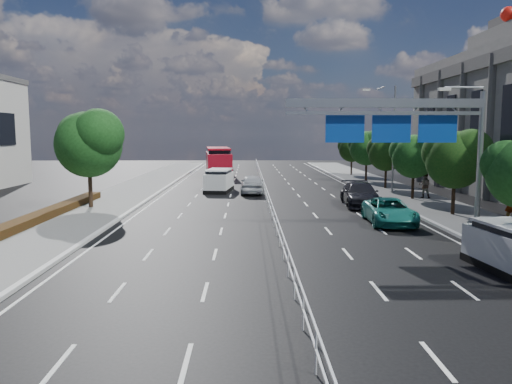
{
  "coord_description": "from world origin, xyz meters",
  "views": [
    {
      "loc": [
        -1.44,
        -15.55,
        5.04
      ],
      "look_at": [
        -1.03,
        7.1,
        2.4
      ],
      "focal_mm": 35.0,
      "sensor_mm": 36.0,
      "label": 1
    }
  ],
  "objects": [
    {
      "name": "far_tree_h",
      "position": [
        11.24,
        44.48,
        3.42
      ],
      "size": [
        3.41,
        3.18,
        4.91
      ],
      "color": "black",
      "rests_on": "ground"
    },
    {
      "name": "far_tree_g",
      "position": [
        11.25,
        36.98,
        3.75
      ],
      "size": [
        3.96,
        3.69,
        5.45
      ],
      "color": "black",
      "rests_on": "ground"
    },
    {
      "name": "near_car_dark",
      "position": [
        -4.43,
        56.09,
        0.69
      ],
      "size": [
        1.72,
        4.24,
        1.37
      ],
      "primitive_type": "imported",
      "rotation": [
        0.0,
        0.0,
        3.21
      ],
      "color": "black",
      "rests_on": "ground"
    },
    {
      "name": "parked_car_teal",
      "position": [
        6.56,
        12.0,
        0.72
      ],
      "size": [
        2.61,
        5.26,
        1.43
      ],
      "primitive_type": "imported",
      "rotation": [
        0.0,
        0.0,
        -0.05
      ],
      "color": "#197166",
      "rests_on": "ground"
    },
    {
      "name": "kerb_near",
      "position": [
        -9.0,
        0.0,
        0.07
      ],
      "size": [
        0.25,
        140.0,
        0.15
      ],
      "primitive_type": "cube",
      "color": "silver",
      "rests_on": "ground"
    },
    {
      "name": "parked_car_dark",
      "position": [
        6.5,
        19.0,
        0.82
      ],
      "size": [
        2.65,
        5.8,
        1.65
      ],
      "primitive_type": "imported",
      "rotation": [
        0.0,
        0.0,
        -0.06
      ],
      "color": "black",
      "rests_on": "ground"
    },
    {
      "name": "ground",
      "position": [
        0.0,
        0.0,
        0.0
      ],
      "size": [
        160.0,
        160.0,
        0.0
      ],
      "primitive_type": "plane",
      "color": "black",
      "rests_on": "ground"
    },
    {
      "name": "overhead_gantry",
      "position": [
        6.74,
        10.05,
        5.61
      ],
      "size": [
        10.24,
        0.38,
        7.45
      ],
      "color": "gray",
      "rests_on": "ground"
    },
    {
      "name": "far_tree_d",
      "position": [
        11.25,
        14.48,
        3.69
      ],
      "size": [
        3.85,
        3.59,
        5.34
      ],
      "color": "black",
      "rests_on": "ground"
    },
    {
      "name": "pedestrian_b",
      "position": [
        12.24,
        22.35,
        1.1
      ],
      "size": [
        1.13,
        1.01,
        1.92
      ],
      "primitive_type": "imported",
      "rotation": [
        0.0,
        0.0,
        2.78
      ],
      "color": "gray",
      "rests_on": "sidewalk_far"
    },
    {
      "name": "near_tree_back",
      "position": [
        -11.94,
        17.97,
        4.61
      ],
      "size": [
        4.84,
        4.51,
        6.69
      ],
      "color": "black",
      "rests_on": "ground"
    },
    {
      "name": "median_fence",
      "position": [
        0.0,
        22.5,
        0.53
      ],
      "size": [
        0.05,
        85.0,
        1.02
      ],
      "color": "silver",
      "rests_on": "ground"
    },
    {
      "name": "streetlight_far",
      "position": [
        10.5,
        26.0,
        5.21
      ],
      "size": [
        2.78,
        2.4,
        9.0
      ],
      "color": "gray",
      "rests_on": "ground"
    },
    {
      "name": "white_minivan",
      "position": [
        -3.9,
        28.03,
        0.98
      ],
      "size": [
        2.52,
        4.79,
        1.99
      ],
      "rotation": [
        0.0,
        0.0,
        -0.12
      ],
      "color": "black",
      "rests_on": "ground"
    },
    {
      "name": "pedestrian_a",
      "position": [
        13.4,
        11.89,
        1.1
      ],
      "size": [
        0.73,
        0.5,
        1.93
      ],
      "primitive_type": "imported",
      "rotation": [
        0.0,
        0.0,
        3.08
      ],
      "color": "gray",
      "rests_on": "sidewalk_far"
    },
    {
      "name": "near_car_silver",
      "position": [
        -1.0,
        26.48,
        0.82
      ],
      "size": [
        1.99,
        4.85,
        1.65
      ],
      "primitive_type": "imported",
      "rotation": [
        0.0,
        0.0,
        3.13
      ],
      "color": "#B9BCC1",
      "rests_on": "ground"
    },
    {
      "name": "far_tree_f",
      "position": [
        11.24,
        29.48,
        3.49
      ],
      "size": [
        3.52,
        3.28,
        5.02
      ],
      "color": "black",
      "rests_on": "ground"
    },
    {
      "name": "far_tree_e",
      "position": [
        11.25,
        21.98,
        3.56
      ],
      "size": [
        3.63,
        3.38,
        5.13
      ],
      "color": "black",
      "rests_on": "ground"
    },
    {
      "name": "red_bus",
      "position": [
        -4.92,
        44.4,
        1.79
      ],
      "size": [
        3.88,
        11.69,
        3.43
      ],
      "rotation": [
        0.0,
        0.0,
        0.1
      ],
      "color": "black",
      "rests_on": "ground"
    }
  ]
}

